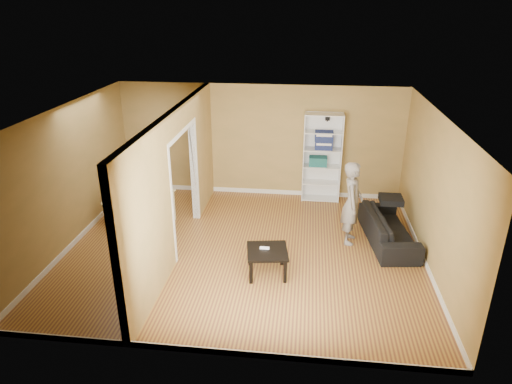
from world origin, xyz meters
TOP-DOWN VIEW (x-y plane):
  - room_shell at (0.00, 0.00)m, footprint 6.50×6.50m
  - partition at (-1.20, 0.00)m, footprint 0.22×5.50m
  - wall_speaker at (1.50, 2.69)m, footprint 0.10×0.10m
  - sofa at (2.70, 0.66)m, footprint 2.01×1.06m
  - person at (1.97, 0.58)m, footprint 0.74×0.61m
  - bookshelf at (1.43, 2.61)m, footprint 0.86×0.37m
  - paper_box_teal at (1.34, 2.56)m, footprint 0.40×0.26m
  - paper_box_navy_b at (1.45, 2.56)m, footprint 0.39×0.25m
  - paper_box_navy_c at (1.44, 2.56)m, footprint 0.41×0.26m
  - coffee_table at (0.50, -0.73)m, footprint 0.67×0.67m
  - game_controller at (0.45, -0.69)m, footprint 0.16×0.04m
  - dining_table at (-2.19, 0.83)m, footprint 1.11×0.74m
  - chair_left at (-2.90, 0.86)m, footprint 0.50×0.50m
  - chair_near at (-2.12, 0.29)m, footprint 0.51×0.51m
  - chair_far at (-2.12, 1.51)m, footprint 0.50×0.50m

SIDE VIEW (x-z plane):
  - sofa at x=2.70m, z-range 0.00..0.73m
  - coffee_table at x=0.50m, z-range 0.15..0.60m
  - chair_near at x=-2.12m, z-range 0.00..0.90m
  - chair_left at x=-2.90m, z-range 0.00..0.91m
  - game_controller at x=0.45m, z-range 0.45..0.48m
  - chair_far at x=-2.12m, z-range 0.00..1.02m
  - dining_table at x=-2.19m, z-range 0.27..0.96m
  - paper_box_teal at x=1.34m, z-range 0.83..1.03m
  - person at x=1.97m, z-range 0.00..1.88m
  - bookshelf at x=1.43m, z-range 0.00..2.03m
  - room_shell at x=0.00m, z-range -1.95..4.55m
  - partition at x=-1.20m, z-range 0.00..2.60m
  - paper_box_navy_b at x=1.45m, z-range 1.22..1.42m
  - paper_box_navy_c at x=1.44m, z-range 1.43..1.64m
  - wall_speaker at x=1.50m, z-range 1.85..1.95m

